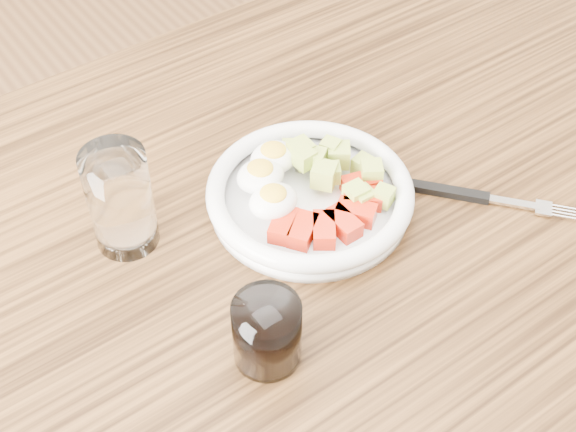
% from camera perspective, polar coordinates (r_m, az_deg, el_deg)
% --- Properties ---
extents(dining_table, '(1.50, 0.90, 0.77)m').
position_cam_1_polar(dining_table, '(1.01, 0.80, -5.20)').
color(dining_table, brown).
rests_on(dining_table, ground).
extents(bowl, '(0.25, 0.25, 0.06)m').
position_cam_1_polar(bowl, '(0.95, 1.45, 1.71)').
color(bowl, white).
rests_on(bowl, dining_table).
extents(fork, '(0.15, 0.17, 0.01)m').
position_cam_1_polar(fork, '(0.99, 12.88, 1.43)').
color(fork, black).
rests_on(fork, dining_table).
extents(water_glass, '(0.07, 0.07, 0.13)m').
position_cam_1_polar(water_glass, '(0.90, -11.84, 1.15)').
color(water_glass, white).
rests_on(water_glass, dining_table).
extents(coffee_glass, '(0.07, 0.07, 0.08)m').
position_cam_1_polar(coffee_glass, '(0.80, -1.50, -8.27)').
color(coffee_glass, white).
rests_on(coffee_glass, dining_table).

